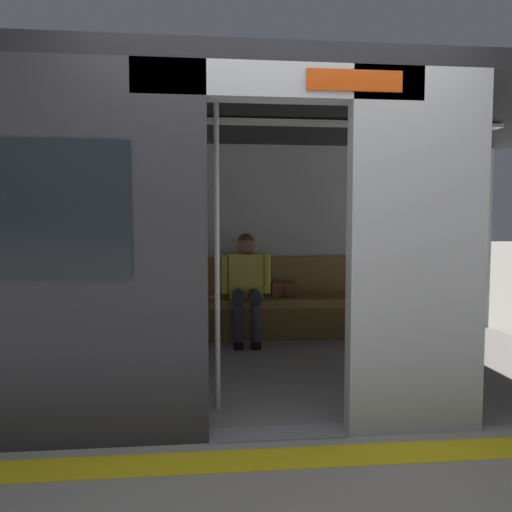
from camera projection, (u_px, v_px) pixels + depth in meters
ground_plane at (278, 434)px, 2.88m from camera, size 60.00×60.00×0.00m
platform_edge_strip at (286, 458)px, 2.58m from camera, size 8.00×0.24×0.01m
train_car at (252, 194)px, 4.04m from camera, size 6.40×2.94×2.32m
bench_seat at (247, 308)px, 5.27m from camera, size 3.09×0.44×0.45m
person_seated at (246, 280)px, 5.19m from camera, size 0.55×0.69×1.18m
handbag at (283, 290)px, 5.36m from camera, size 0.26×0.15×0.17m
book at (219, 296)px, 5.32m from camera, size 0.24×0.27×0.03m
grab_pole_door at (217, 253)px, 3.18m from camera, size 0.04×0.04×2.18m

